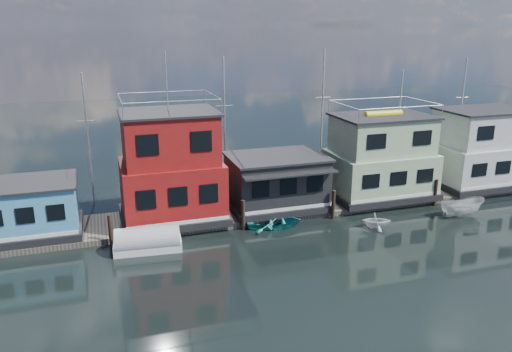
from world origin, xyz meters
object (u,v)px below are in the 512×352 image
object	(u,v)px
houseboat_blue	(30,209)
tarp_runabout	(148,241)
motorboat	(462,207)
dinghy_teal	(274,222)
houseboat_white	(481,149)
houseboat_green	(380,158)
houseboat_dark	(276,181)
dinghy_white	(376,220)
houseboat_red	(171,169)

from	to	relation	value
houseboat_blue	tarp_runabout	world-z (taller)	houseboat_blue
motorboat	houseboat_blue	bearing A→B (deg)	85.81
dinghy_teal	houseboat_white	bearing A→B (deg)	-68.98
houseboat_white	houseboat_green	bearing A→B (deg)	180.00
houseboat_blue	dinghy_teal	xyz separation A→B (m)	(16.25, -3.00, -1.79)
houseboat_dark	dinghy_white	world-z (taller)	houseboat_dark
dinghy_teal	houseboat_green	bearing A→B (deg)	-61.08
houseboat_red	houseboat_green	world-z (taller)	houseboat_red
dinghy_teal	tarp_runabout	size ratio (longest dim) A/B	0.91
dinghy_teal	motorboat	world-z (taller)	motorboat
houseboat_red	dinghy_white	size ratio (longest dim) A/B	5.51
houseboat_green	houseboat_white	distance (m)	10.00
houseboat_dark	houseboat_green	size ratio (longest dim) A/B	0.88
dinghy_teal	houseboat_red	bearing A→B (deg)	78.61
houseboat_green	tarp_runabout	world-z (taller)	houseboat_green
houseboat_white	dinghy_white	distance (m)	14.72
houseboat_red	houseboat_white	distance (m)	27.01
houseboat_white	dinghy_teal	bearing A→B (deg)	-171.56
houseboat_white	motorboat	distance (m)	8.53
houseboat_red	houseboat_white	xyz separation A→B (m)	(27.00, 0.00, -0.57)
houseboat_white	dinghy_teal	distance (m)	20.71
houseboat_red	motorboat	size ratio (longest dim) A/B	3.30
houseboat_green	motorboat	distance (m)	7.27
houseboat_white	tarp_runabout	size ratio (longest dim) A/B	1.92
houseboat_green	motorboat	xyz separation A→B (m)	(4.00, -5.36, -2.86)
houseboat_dark	dinghy_teal	bearing A→B (deg)	-112.68
houseboat_white	motorboat	world-z (taller)	houseboat_white
houseboat_blue	houseboat_white	bearing A→B (deg)	0.00
houseboat_dark	houseboat_white	xyz separation A→B (m)	(19.00, 0.02, 1.12)
houseboat_dark	houseboat_red	bearing A→B (deg)	179.86
houseboat_blue	tarp_runabout	bearing A→B (deg)	-30.39
houseboat_red	tarp_runabout	xyz separation A→B (m)	(-2.31, -4.22, -3.46)
tarp_runabout	motorboat	xyz separation A→B (m)	(23.31, -1.14, 0.05)
tarp_runabout	motorboat	bearing A→B (deg)	2.55
houseboat_blue	houseboat_dark	world-z (taller)	houseboat_dark
houseboat_dark	motorboat	size ratio (longest dim) A/B	2.06
houseboat_green	tarp_runabout	xyz separation A→B (m)	(-19.31, -4.22, -2.91)
tarp_runabout	houseboat_white	bearing A→B (deg)	13.53
houseboat_red	tarp_runabout	bearing A→B (deg)	-118.70
houseboat_white	dinghy_teal	size ratio (longest dim) A/B	2.11
houseboat_white	motorboat	xyz separation A→B (m)	(-6.00, -5.36, -2.84)
houseboat_red	houseboat_white	world-z (taller)	houseboat_red
motorboat	houseboat_white	bearing A→B (deg)	-42.49
houseboat_red	dinghy_teal	distance (m)	8.26
houseboat_dark	houseboat_green	bearing A→B (deg)	0.12
dinghy_white	houseboat_red	bearing A→B (deg)	87.53
houseboat_green	houseboat_white	world-z (taller)	houseboat_green
motorboat	houseboat_red	bearing A→B (deg)	81.46
houseboat_green	houseboat_white	size ratio (longest dim) A/B	1.00
dinghy_white	motorboat	xyz separation A→B (m)	(7.38, 0.02, 0.13)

